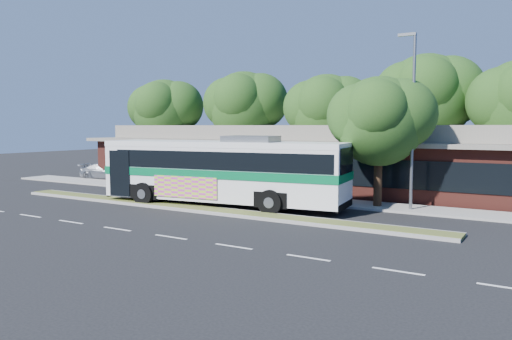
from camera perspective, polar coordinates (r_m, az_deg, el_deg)
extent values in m
plane|color=black|center=(25.89, -7.45, -4.77)|extent=(120.00, 120.00, 0.00)
cube|color=#435122|center=(26.34, -6.63, -4.43)|extent=(26.00, 1.10, 0.15)
cube|color=gray|center=(31.07, -0.04, -2.97)|extent=(44.00, 2.60, 0.12)
cube|color=black|center=(45.47, -17.32, -0.72)|extent=(14.00, 12.00, 0.01)
cube|color=#5A231C|center=(36.67, 5.33, 0.65)|extent=(32.00, 10.00, 3.20)
cube|color=gray|center=(36.58, 5.35, 3.34)|extent=(33.20, 11.20, 0.24)
cube|color=gray|center=(36.57, 5.36, 4.33)|extent=(30.00, 8.00, 1.00)
cube|color=black|center=(32.23, 1.41, 0.25)|extent=(30.00, 0.06, 1.60)
cylinder|color=slate|center=(26.66, 17.48, 5.04)|extent=(0.16, 0.16, 9.00)
cube|color=slate|center=(27.15, 16.89, 14.60)|extent=(0.90, 0.18, 0.14)
cylinder|color=black|center=(46.72, -10.33, 2.02)|extent=(0.44, 0.44, 3.99)
sphere|color=#184015|center=(46.68, -10.40, 6.61)|extent=(5.80, 5.80, 5.80)
sphere|color=#184015|center=(46.17, -8.83, 7.22)|extent=(4.52, 4.52, 4.52)
cylinder|color=black|center=(42.68, -1.37, 1.96)|extent=(0.44, 0.44, 4.20)
sphere|color=#184015|center=(42.64, -1.38, 7.20)|extent=(6.00, 6.00, 6.00)
sphere|color=#184015|center=(42.34, 0.51, 7.87)|extent=(4.68, 4.68, 4.68)
cylinder|color=black|center=(38.05, 8.01, 1.22)|extent=(0.44, 0.44, 3.78)
sphere|color=#184015|center=(37.98, 8.08, 6.60)|extent=(5.60, 5.60, 5.60)
sphere|color=#184015|center=(37.91, 10.10, 7.26)|extent=(4.37, 4.37, 4.37)
cylinder|color=black|center=(36.82, 18.70, 1.37)|extent=(0.44, 0.44, 4.41)
sphere|color=#184015|center=(36.81, 18.88, 7.70)|extent=(6.20, 6.20, 6.20)
sphere|color=#184015|center=(37.01, 21.19, 8.38)|extent=(4.84, 4.84, 4.84)
cube|color=white|center=(27.36, -3.85, -0.06)|extent=(13.98, 4.59, 3.16)
cube|color=black|center=(27.15, -3.21, 1.24)|extent=(12.90, 4.51, 0.95)
cube|color=white|center=(27.27, -3.86, 2.96)|extent=(14.00, 4.62, 0.30)
cube|color=#046436|center=(27.36, -3.85, -0.26)|extent=(14.05, 4.67, 0.43)
cube|color=black|center=(31.15, -15.11, 1.10)|extent=(0.39, 2.55, 1.96)
cube|color=black|center=(24.83, 10.32, 1.08)|extent=(0.36, 2.38, 1.26)
cube|color=#CA3BA6|center=(26.90, -8.14, -1.94)|extent=(3.87, 0.54, 1.14)
cube|color=slate|center=(26.49, -0.59, 3.55)|extent=(2.95, 2.16, 0.34)
cylinder|color=black|center=(28.56, -12.72, -2.65)|extent=(1.30, 0.56, 1.26)
cylinder|color=black|center=(30.89, -9.53, -2.03)|extent=(1.30, 0.56, 1.26)
cylinder|color=black|center=(24.77, 1.64, -3.70)|extent=(1.30, 0.56, 1.26)
cylinder|color=black|center=(27.42, 3.94, -2.86)|extent=(1.30, 0.56, 1.26)
imported|color=#A3A6AA|center=(42.90, -16.72, -0.17)|extent=(4.82, 2.80, 1.31)
cylinder|color=black|center=(27.48, 13.76, -0.92)|extent=(0.44, 0.44, 3.21)
sphere|color=#184015|center=(27.34, 13.89, 5.42)|extent=(4.76, 4.76, 4.76)
sphere|color=#184015|center=(27.39, 16.28, 6.16)|extent=(3.71, 3.71, 3.71)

